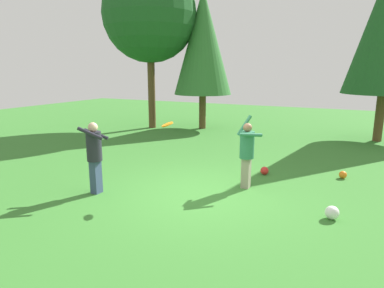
# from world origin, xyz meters

# --- Properties ---
(ground_plane) EXTENTS (40.00, 40.00, 0.00)m
(ground_plane) POSITION_xyz_m (0.00, 0.00, 0.00)
(ground_plane) COLOR #387A2D
(person_thrower) EXTENTS (0.66, 0.66, 1.74)m
(person_thrower) POSITION_xyz_m (0.82, 0.97, 0.94)
(person_thrower) COLOR gray
(person_thrower) RESTS_ON ground_plane
(person_catcher) EXTENTS (0.70, 0.66, 1.65)m
(person_catcher) POSITION_xyz_m (-2.16, -0.91, 0.98)
(person_catcher) COLOR #38476B
(person_catcher) RESTS_ON ground_plane
(frisbee) EXTENTS (0.37, 0.37, 0.12)m
(frisbee) POSITION_xyz_m (-0.63, -0.24, 1.62)
(frisbee) COLOR orange
(ball_white) EXTENTS (0.26, 0.26, 0.26)m
(ball_white) POSITION_xyz_m (2.85, -0.02, 0.13)
(ball_white) COLOR white
(ball_white) RESTS_ON ground_plane
(ball_orange) EXTENTS (0.20, 0.20, 0.20)m
(ball_orange) POSITION_xyz_m (2.90, 2.78, 0.10)
(ball_orange) COLOR orange
(ball_orange) RESTS_ON ground_plane
(ball_red) EXTENTS (0.22, 0.22, 0.22)m
(ball_red) POSITION_xyz_m (0.97, 2.20, 0.11)
(ball_red) COLOR red
(ball_red) RESTS_ON ground_plane
(tree_far_left) EXTENTS (4.37, 4.37, 7.46)m
(tree_far_left) POSITION_xyz_m (-5.97, 7.38, 5.26)
(tree_far_left) COLOR brown
(tree_far_left) RESTS_ON ground_plane
(tree_left) EXTENTS (2.70, 2.70, 6.44)m
(tree_left) POSITION_xyz_m (-3.67, 8.25, 4.02)
(tree_left) COLOR brown
(tree_left) RESTS_ON ground_plane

